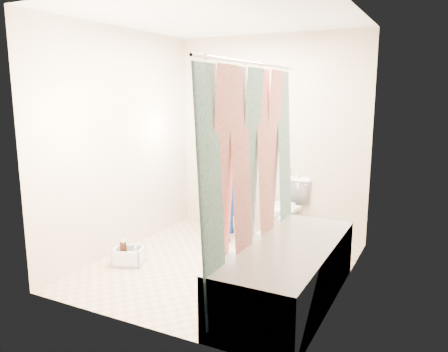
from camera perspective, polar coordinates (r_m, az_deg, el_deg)
The scene contains 14 objects.
floor at distance 4.51m, azimuth -0.45°, elevation -11.64°, with size 2.60×2.60×0.00m, color tan.
ceiling at distance 4.21m, azimuth -0.50°, elevation 20.09°, with size 2.40×2.60×0.02m, color white.
wall_back at distance 5.37m, azimuth 5.98°, elevation 5.22°, with size 2.40×0.02×2.40m, color beige.
wall_front at distance 3.11m, azimuth -11.63°, elevation 0.91°, with size 2.40×0.02×2.40m, color beige.
wall_left at distance 4.86m, azimuth -13.15°, elevation 4.40°, with size 0.02×2.60×2.40m, color beige.
wall_right at distance 3.80m, azimuth 15.81°, elevation 2.49°, with size 0.02×2.60×2.40m, color beige.
bathtub at distance 3.73m, azimuth 8.32°, elevation -12.24°, with size 0.70×1.75×0.50m.
curtain_rod at distance 3.56m, azimuth 3.90°, elevation 14.46°, with size 0.02×0.02×1.90m, color silver.
shower_curtain at distance 3.62m, azimuth 3.71°, elevation -0.39°, with size 0.06×1.75×1.80m, color white.
toilet at distance 5.22m, azimuth 8.00°, elevation -4.34°, with size 0.41×0.71×0.73m, color silver.
tank_lid at distance 5.10m, azimuth 7.38°, elevation -3.94°, with size 0.45×0.19×0.03m, color white.
tank_internals at distance 5.33m, azimuth 8.73°, elevation -0.16°, with size 0.18×0.07×0.24m.
plumber at distance 5.11m, azimuth 0.14°, elevation 1.45°, with size 0.65×0.43×1.78m, color #0E118D.
cleaning_caddy at distance 4.61m, azimuth -12.23°, elevation -10.29°, with size 0.35×0.32×0.22m.
Camera 1 is at (1.93, -3.69, 1.73)m, focal length 35.00 mm.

